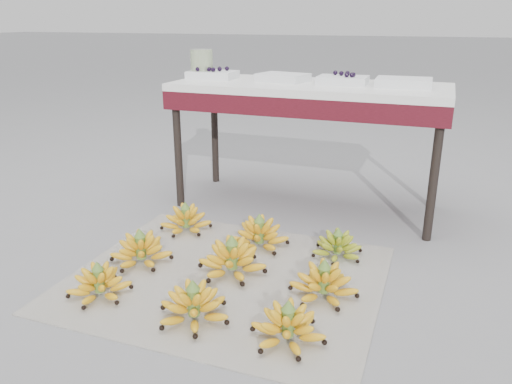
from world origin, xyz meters
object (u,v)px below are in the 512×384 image
(bunch_front_right, at_px, (288,327))
(tray_right, at_px, (343,80))
(glass_jar, at_px, (202,64))
(newspaper_mat, at_px, (227,278))
(bunch_mid_left, at_px, (141,251))
(tray_far_left, at_px, (212,74))
(tray_left, at_px, (283,77))
(bunch_mid_center, at_px, (232,260))
(vendor_table, at_px, (309,98))
(bunch_mid_right, at_px, (324,283))
(tray_far_right, at_px, (404,82))
(bunch_back_center, at_px, (259,235))
(bunch_front_center, at_px, (194,306))
(bunch_back_right, at_px, (337,247))
(bunch_front_left, at_px, (99,284))
(bunch_back_left, at_px, (186,220))

(bunch_front_right, relative_size, tray_right, 1.26)
(glass_jar, bearing_deg, newspaper_mat, -59.72)
(newspaper_mat, relative_size, bunch_mid_left, 4.43)
(tray_far_left, xyz_separation_m, tray_left, (0.42, 0.01, -0.00))
(bunch_mid_center, height_order, tray_left, tray_left)
(bunch_mid_left, height_order, tray_left, tray_left)
(bunch_mid_left, height_order, tray_right, tray_right)
(bunch_front_right, distance_m, bunch_mid_left, 0.83)
(vendor_table, bearing_deg, bunch_mid_right, -70.87)
(newspaper_mat, height_order, bunch_front_right, bunch_front_right)
(bunch_mid_center, relative_size, tray_right, 1.40)
(bunch_mid_center, xyz_separation_m, tray_far_right, (0.56, 0.92, 0.65))
(bunch_back_center, bearing_deg, bunch_front_center, -104.05)
(bunch_back_center, bearing_deg, glass_jar, 119.48)
(bunch_front_right, height_order, vendor_table, vendor_table)
(bunch_back_center, distance_m, tray_far_left, 1.05)
(tray_right, bearing_deg, bunch_back_right, -77.57)
(tray_left, bearing_deg, newspaper_mat, -85.42)
(newspaper_mat, distance_m, bunch_mid_right, 0.41)
(bunch_back_center, bearing_deg, bunch_front_left, -137.24)
(bunch_front_left, height_order, bunch_mid_right, bunch_mid_right)
(bunch_mid_right, height_order, bunch_back_right, bunch_mid_right)
(bunch_back_right, xyz_separation_m, tray_left, (-0.47, 0.62, 0.66))
(bunch_front_left, height_order, glass_jar, glass_jar)
(bunch_front_right, height_order, bunch_back_center, bunch_back_center)
(bunch_back_right, distance_m, tray_right, 0.91)
(bunch_back_right, bearing_deg, bunch_mid_right, -108.44)
(bunch_front_right, bearing_deg, bunch_back_center, 139.34)
(bunch_mid_center, relative_size, tray_left, 1.24)
(bunch_back_center, xyz_separation_m, tray_left, (-0.10, 0.65, 0.65))
(vendor_table, relative_size, tray_right, 5.60)
(bunch_back_left, bearing_deg, vendor_table, 48.19)
(newspaper_mat, xyz_separation_m, bunch_mid_center, (0.01, 0.05, 0.06))
(tray_right, bearing_deg, tray_left, 178.34)
(bunch_back_left, relative_size, tray_right, 1.00)
(vendor_table, relative_size, tray_far_right, 5.24)
(bunch_front_left, xyz_separation_m, bunch_mid_center, (0.41, 0.35, 0.01))
(vendor_table, distance_m, glass_jar, 0.67)
(bunch_back_left, relative_size, glass_jar, 1.62)
(bunch_mid_right, distance_m, bunch_back_left, 0.89)
(bunch_front_left, height_order, bunch_mid_center, bunch_mid_center)
(bunch_front_center, height_order, bunch_mid_center, bunch_mid_center)
(newspaper_mat, xyz_separation_m, bunch_front_center, (0.01, -0.32, 0.06))
(bunch_front_center, height_order, tray_far_right, tray_far_right)
(tray_left, bearing_deg, tray_far_right, -0.73)
(bunch_front_left, height_order, tray_far_right, tray_far_right)
(newspaper_mat, bearing_deg, tray_far_left, 117.29)
(bunch_mid_left, distance_m, bunch_back_center, 0.54)
(newspaper_mat, distance_m, bunch_front_left, 0.51)
(bunch_front_right, xyz_separation_m, bunch_mid_right, (0.05, 0.32, 0.00))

